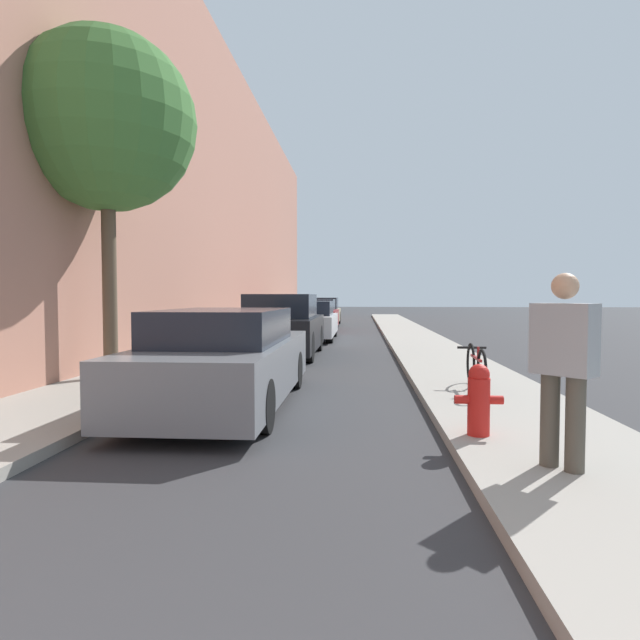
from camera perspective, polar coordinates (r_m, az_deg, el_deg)
name	(u,v)px	position (r m, az deg, el deg)	size (l,w,h in m)	color
ground_plane	(325,349)	(15.40, 0.51, -3.10)	(120.00, 120.00, 0.00)	#333335
sidewalk_left	(226,346)	(15.86, -10.02, -2.76)	(2.00, 52.00, 0.12)	#9E998E
sidewalk_right	(426,347)	(15.48, 11.30, -2.90)	(2.00, 52.00, 0.12)	#9E998E
building_facade_left	(179,164)	(16.63, -14.86, 15.87)	(0.70, 52.00, 10.74)	tan
parked_car_grey	(227,360)	(7.47, -9.96, -4.22)	(1.72, 4.67, 1.34)	black
parked_car_black	(283,327)	(13.48, -4.03, -0.74)	(1.79, 4.26, 1.57)	black
parked_car_white	(308,321)	(18.63, -1.28, -0.09)	(1.89, 4.50, 1.35)	black
parked_car_red	(316,316)	(23.46, -0.47, 0.46)	(1.88, 3.92, 1.38)	black
parked_car_champagne	(323,312)	(28.03, 0.38, 0.85)	(1.69, 4.01, 1.44)	black
street_tree_near	(107,123)	(10.29, -21.89, 19.00)	(3.01, 3.01, 5.87)	brown
fire_hydrant	(479,399)	(5.64, 16.65, -8.09)	(0.48, 0.22, 0.72)	red
pedestrian	(564,361)	(4.73, 24.65, -4.00)	(0.51, 0.51, 1.59)	#4C473D
bicycle	(476,367)	(8.29, 16.37, -4.88)	(0.44, 1.63, 0.66)	black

